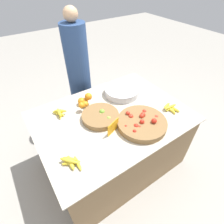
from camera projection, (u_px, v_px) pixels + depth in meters
name	position (u px, v px, depth m)	size (l,w,h in m)	color
ground_plane	(112.00, 158.00, 2.27)	(12.00, 12.00, 0.00)	#A39E93
market_table	(112.00, 140.00, 2.02)	(1.51, 1.13, 0.75)	olive
lime_bowl	(101.00, 116.00, 1.73)	(0.37, 0.37, 0.08)	olive
tomato_basket	(142.00, 123.00, 1.65)	(0.47, 0.47, 0.10)	olive
orange_pile	(84.00, 101.00, 1.86)	(0.19, 0.18, 0.13)	orange
metal_bowl	(122.00, 91.00, 2.03)	(0.40, 0.40, 0.08)	silver
price_sign	(113.00, 127.00, 1.57)	(0.15, 0.06, 0.12)	orange
banana_bunch_front_left	(60.00, 113.00, 1.76)	(0.14, 0.16, 0.06)	yellow
banana_bunch_middle_left	(71.00, 162.00, 1.34)	(0.14, 0.18, 0.06)	yellow
banana_bunch_back_center	(171.00, 108.00, 1.83)	(0.16, 0.16, 0.05)	yellow
vendor_person	(80.00, 80.00, 2.30)	(0.29, 0.29, 1.61)	navy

